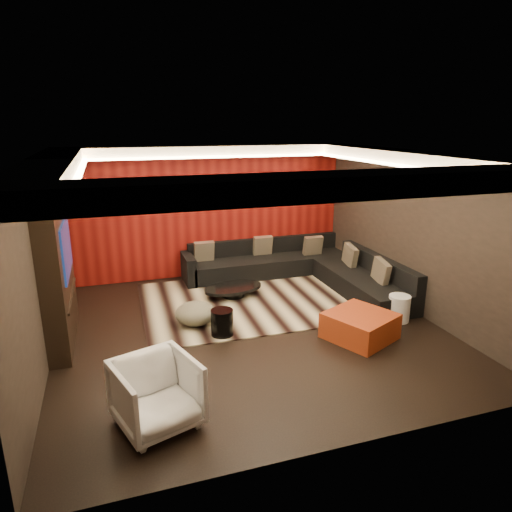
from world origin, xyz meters
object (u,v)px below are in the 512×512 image
object	(u,v)px
coffee_table	(233,291)
sectional_sofa	(302,270)
drum_stool	(222,322)
armchair	(157,394)
white_side_table	(399,308)
orange_ottoman	(360,326)

from	to	relation	value
coffee_table	sectional_sofa	distance (m)	1.67
drum_stool	armchair	xyz separation A→B (m)	(-1.22, -1.93, 0.16)
sectional_sofa	white_side_table	bearing A→B (deg)	-71.88
white_side_table	orange_ottoman	distance (m)	1.03
coffee_table	white_side_table	distance (m)	3.07
coffee_table	white_side_table	xyz separation A→B (m)	(2.38, -1.93, 0.11)
white_side_table	armchair	size ratio (longest dim) A/B	0.53
orange_ottoman	armchair	size ratio (longest dim) A/B	1.07
armchair	sectional_sofa	world-z (taller)	armchair
coffee_table	drum_stool	size ratio (longest dim) A/B	2.78
coffee_table	armchair	size ratio (longest dim) A/B	1.35
orange_ottoman	sectional_sofa	distance (m)	2.71
armchair	sectional_sofa	bearing A→B (deg)	30.25
sectional_sofa	drum_stool	bearing A→B (deg)	-138.60
drum_stool	armchair	size ratio (longest dim) A/B	0.49
white_side_table	armchair	world-z (taller)	armchair
sectional_sofa	orange_ottoman	bearing A→B (deg)	-94.17
armchair	sectional_sofa	size ratio (longest dim) A/B	0.23
orange_ottoman	coffee_table	bearing A→B (deg)	121.78
sectional_sofa	coffee_table	bearing A→B (deg)	-165.77
orange_ottoman	sectional_sofa	size ratio (longest dim) A/B	0.25
white_side_table	orange_ottoman	world-z (taller)	white_side_table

